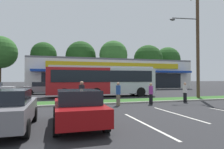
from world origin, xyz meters
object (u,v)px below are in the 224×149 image
(city_bus, at_px, (102,80))
(car_0, at_px, (43,88))
(bus_stop_bench, at_px, (88,99))
(car_3, at_px, (137,86))
(car_1, at_px, (5,109))
(utility_pole, at_px, (196,40))
(pedestrian_far, at_px, (185,92))
(car_4, at_px, (78,107))
(pedestrian_by_pole, at_px, (118,94))
(pedestrian_near_bench, at_px, (151,94))
(pedestrian_mid, at_px, (82,95))

(city_bus, bearing_deg, car_0, 140.56)
(car_0, bearing_deg, bus_stop_bench, -73.77)
(city_bus, bearing_deg, car_3, 44.52)
(city_bus, distance_m, car_1, 13.98)
(utility_pole, distance_m, pedestrian_far, 6.05)
(car_1, xyz_separation_m, car_4, (2.69, -0.08, -0.03))
(car_0, distance_m, car_4, 17.88)
(pedestrian_far, bearing_deg, bus_stop_bench, -63.65)
(pedestrian_by_pole, bearing_deg, car_1, 173.45)
(bus_stop_bench, height_order, car_1, car_1)
(utility_pole, xyz_separation_m, city_bus, (-8.22, 4.84, -3.95))
(pedestrian_near_bench, bearing_deg, city_bus, -44.28)
(bus_stop_bench, xyz_separation_m, car_1, (-3.98, -5.11, 0.28))
(city_bus, distance_m, car_0, 8.44)
(bus_stop_bench, relative_size, pedestrian_near_bench, 1.01)
(city_bus, xyz_separation_m, car_3, (7.01, 6.68, -1.00))
(pedestrian_near_bench, bearing_deg, car_1, 59.80)
(bus_stop_bench, height_order, pedestrian_mid, pedestrian_mid)
(city_bus, xyz_separation_m, car_1, (-6.72, -12.22, -0.98))
(car_4, bearing_deg, car_1, 88.32)
(city_bus, distance_m, pedestrian_far, 8.73)
(city_bus, xyz_separation_m, bus_stop_bench, (-2.74, -7.11, -1.26))
(pedestrian_mid, bearing_deg, utility_pole, 85.80)
(car_1, bearing_deg, pedestrian_far, -66.02)
(utility_pole, relative_size, pedestrian_far, 6.66)
(car_4, bearing_deg, pedestrian_far, -59.82)
(bus_stop_bench, distance_m, pedestrian_far, 8.07)
(car_4, xyz_separation_m, pedestrian_mid, (0.72, 4.21, 0.14))
(bus_stop_bench, distance_m, car_0, 13.06)
(car_3, bearing_deg, pedestrian_near_bench, 70.27)
(car_4, xyz_separation_m, pedestrian_far, (9.34, 5.43, 0.05))
(car_3, bearing_deg, city_bus, 43.62)
(utility_pole, height_order, car_3, utility_pole)
(utility_pole, relative_size, car_4, 2.50)
(car_0, height_order, pedestrian_near_bench, pedestrian_near_bench)
(car_0, xyz_separation_m, car_4, (2.36, -17.72, -0.02))
(car_1, height_order, pedestrian_by_pole, pedestrian_by_pole)
(utility_pole, relative_size, pedestrian_mid, 6.03)
(bus_stop_bench, xyz_separation_m, car_4, (-1.29, -5.19, 0.25))
(city_bus, height_order, car_1, city_bus)
(pedestrian_by_pole, height_order, pedestrian_mid, pedestrian_mid)
(city_bus, height_order, pedestrian_by_pole, city_bus)
(bus_stop_bench, relative_size, car_4, 0.37)
(car_4, distance_m, pedestrian_far, 10.81)
(car_3, height_order, car_4, car_3)
(utility_pole, distance_m, car_3, 12.60)
(car_0, bearing_deg, pedestrian_mid, -77.14)
(car_4, bearing_deg, car_3, -30.18)
(utility_pole, height_order, pedestrian_far, utility_pole)
(car_0, relative_size, pedestrian_near_bench, 2.81)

